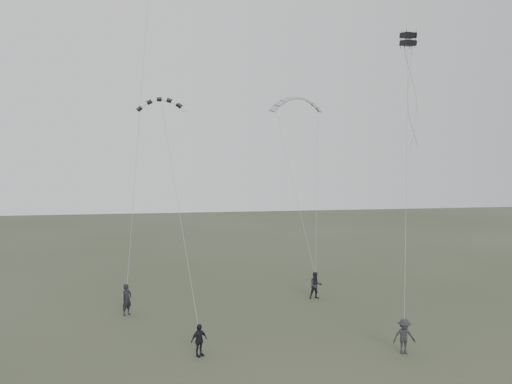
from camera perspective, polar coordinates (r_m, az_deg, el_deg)
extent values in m
plane|color=#39442C|center=(26.05, -0.56, -16.53)|extent=(140.00, 140.00, 0.00)
imported|color=black|center=(30.66, -14.55, -11.82)|extent=(0.78, 0.79, 1.83)
imported|color=black|center=(33.49, 6.84, -10.56)|extent=(0.85, 0.66, 1.75)
imported|color=black|center=(23.90, -6.52, -16.48)|extent=(0.93, 0.77, 1.48)
imported|color=#26262A|center=(24.98, 16.58, -15.54)|extent=(1.12, 0.74, 1.63)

